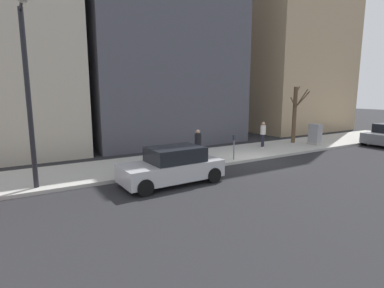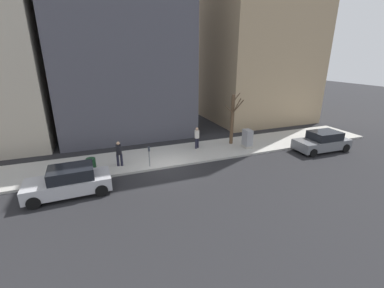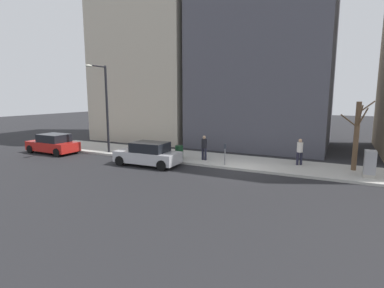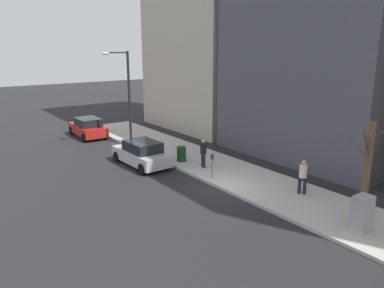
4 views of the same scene
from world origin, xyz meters
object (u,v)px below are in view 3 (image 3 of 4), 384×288
Objects in this scene: office_block_center at (266,57)px; streetlamp at (104,102)px; bare_tree at (357,134)px; parking_meter at (225,152)px; parked_car_silver at (148,154)px; parked_car_red at (53,144)px; office_tower_right at (158,45)px; pedestrian_near_meter at (300,150)px; utility_box at (370,164)px; trash_bin at (179,152)px; pedestrian_midblock at (204,146)px.

streetlamp is at bearing 138.98° from office_block_center.
bare_tree is at bearing -139.38° from office_block_center.
parked_car_silver is at bearing 110.19° from parking_meter.
office_tower_right is at bearing -9.64° from parked_car_red.
pedestrian_near_meter is at bearing -63.09° from parking_meter.
office_tower_right is (10.35, 1.86, 5.66)m from streetlamp.
pedestrian_near_meter reaches higher than utility_box.
pedestrian_near_meter is (1.67, -7.70, 0.49)m from trash_bin.
parking_meter is 0.81× the size of pedestrian_near_meter.
parking_meter is 7.94m from utility_box.
utility_box reaches higher than parked_car_red.
office_block_center is at bearing 80.68° from pedestrian_near_meter.
pedestrian_midblock is at bearing -82.88° from streetlamp.
pedestrian_near_meter is at bearing -68.22° from parked_car_silver.
parked_car_silver is at bearing -123.71° from pedestrian_midblock.
pedestrian_midblock is at bearing -78.61° from trash_bin.
bare_tree is at bearing -73.79° from parked_car_silver.
office_tower_right is (9.38, 9.59, 8.59)m from pedestrian_midblock.
utility_box is (2.41, -21.56, 0.11)m from parked_car_red.
pedestrian_midblock is (2.36, -11.88, 0.35)m from parked_car_red.
pedestrian_midblock reaches higher than utility_box.
parking_meter is at bearing -88.99° from streetlamp.
office_block_center is (9.86, -1.68, 6.84)m from pedestrian_midblock.
office_block_center reaches higher than pedestrian_near_meter.
pedestrian_midblock reaches higher than parked_car_silver.
streetlamp reaches higher than trash_bin.
parking_meter is at bearing 170.94° from pedestrian_near_meter.
pedestrian_near_meter is (1.27, 3.71, 0.24)m from utility_box.
streetlamp is at bearing 95.87° from trash_bin.
office_block_center is (9.81, 8.00, 7.08)m from utility_box.
utility_box is 0.86× the size of pedestrian_midblock.
parking_meter is 3.56m from trash_bin.
trash_bin is 0.54× the size of pedestrian_near_meter.
trash_bin is (0.62, -6.01, -3.42)m from streetlamp.
office_tower_right is at bearing 116.64° from pedestrian_near_meter.
streetlamp reaches higher than parked_car_silver.
pedestrian_near_meter is 0.09× the size of office_tower_right.
bare_tree is (3.82, -11.83, 1.52)m from parked_car_silver.
utility_box is at bearing -86.66° from streetlamp.
pedestrian_midblock reaches higher than trash_bin.
utility_box is 2.02m from bare_tree.
parked_car_silver is 2.56× the size of pedestrian_near_meter.
parked_car_silver is at bearing -89.50° from parked_car_red.
parked_car_red is at bearing 108.55° from streetlamp.
office_block_center is at bearing -46.60° from parked_car_red.
office_block_center is (8.53, 7.32, 5.67)m from bare_tree.
utility_box is 23.16m from office_tower_right.
streetlamp is 16.98m from bare_tree.
bare_tree is at bearing -73.59° from parking_meter.
pedestrian_near_meter is at bearing -117.39° from office_tower_right.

